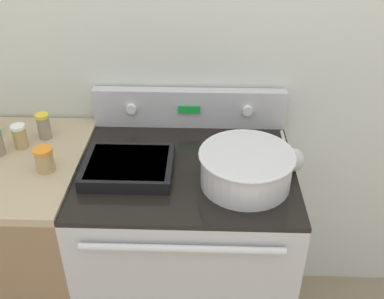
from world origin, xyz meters
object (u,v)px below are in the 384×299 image
(casserole_dish, at_px, (128,166))
(spice_jar_white_cap, at_px, (20,136))
(mixing_bowl, at_px, (246,166))
(ladle, at_px, (292,159))
(spice_jar_yellow_cap, at_px, (44,126))
(spice_jar_orange_cap, at_px, (44,160))

(casserole_dish, xyz_separation_m, spice_jar_white_cap, (-0.44, 0.14, 0.03))
(mixing_bowl, relative_size, casserole_dish, 1.03)
(ladle, xyz_separation_m, spice_jar_yellow_cap, (-0.95, 0.16, 0.03))
(mixing_bowl, distance_m, casserole_dish, 0.42)
(casserole_dish, bearing_deg, mixing_bowl, -7.30)
(mixing_bowl, distance_m, spice_jar_orange_cap, 0.71)
(casserole_dish, height_order, spice_jar_yellow_cap, spice_jar_yellow_cap)
(spice_jar_orange_cap, bearing_deg, mixing_bowl, -3.25)
(casserole_dish, bearing_deg, ladle, 4.60)
(spice_jar_yellow_cap, xyz_separation_m, spice_jar_white_cap, (-0.07, -0.07, -0.01))
(casserole_dish, relative_size, ladle, 1.04)
(mixing_bowl, xyz_separation_m, ladle, (0.17, 0.10, -0.03))
(spice_jar_white_cap, bearing_deg, ladle, -5.12)
(spice_jar_orange_cap, xyz_separation_m, spice_jar_white_cap, (-0.14, 0.15, 0.00))
(spice_jar_orange_cap, height_order, spice_jar_yellow_cap, spice_jar_yellow_cap)
(spice_jar_yellow_cap, bearing_deg, casserole_dish, -29.99)
(mixing_bowl, xyz_separation_m, spice_jar_yellow_cap, (-0.78, 0.26, -0.01))
(casserole_dish, distance_m, spice_jar_yellow_cap, 0.42)
(spice_jar_white_cap, bearing_deg, spice_jar_orange_cap, -46.86)
(spice_jar_orange_cap, xyz_separation_m, spice_jar_yellow_cap, (-0.07, 0.22, 0.01))
(mixing_bowl, height_order, ladle, mixing_bowl)
(spice_jar_yellow_cap, bearing_deg, ladle, -9.75)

